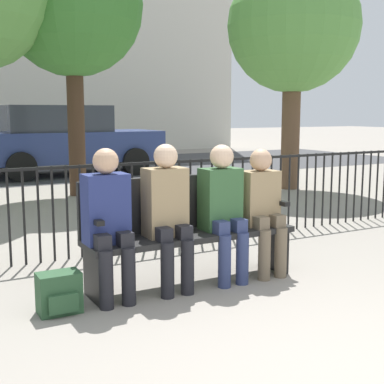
# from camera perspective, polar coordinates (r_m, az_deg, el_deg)

# --- Properties ---
(park_bench) EXTENTS (1.87, 0.45, 0.92)m
(park_bench) POSITION_cam_1_polar(r_m,az_deg,el_deg) (4.63, -0.48, -3.57)
(park_bench) COLOR black
(park_bench) RESTS_ON ground
(seated_person_0) EXTENTS (0.34, 0.39, 1.20)m
(seated_person_0) POSITION_cam_1_polar(r_m,az_deg,el_deg) (4.18, -8.93, -2.63)
(seated_person_0) COLOR black
(seated_person_0) RESTS_ON ground
(seated_person_1) EXTENTS (0.34, 0.39, 1.21)m
(seated_person_1) POSITION_cam_1_polar(r_m,az_deg,el_deg) (4.37, -2.62, -1.94)
(seated_person_1) COLOR black
(seated_person_1) RESTS_ON ground
(seated_person_2) EXTENTS (0.34, 0.39, 1.19)m
(seated_person_2) POSITION_cam_1_polar(r_m,az_deg,el_deg) (4.63, 3.34, -1.45)
(seated_person_2) COLOR navy
(seated_person_2) RESTS_ON ground
(seated_person_3) EXTENTS (0.34, 0.39, 1.14)m
(seated_person_3) POSITION_cam_1_polar(r_m,az_deg,el_deg) (4.86, 7.49, -1.36)
(seated_person_3) COLOR brown
(seated_person_3) RESTS_ON ground
(backpack) EXTENTS (0.31, 0.24, 0.31)m
(backpack) POSITION_cam_1_polar(r_m,az_deg,el_deg) (4.11, -13.97, -10.45)
(backpack) COLOR #284C2D
(backpack) RESTS_ON ground
(fence_railing) EXTENTS (9.01, 0.03, 0.95)m
(fence_railing) POSITION_cam_1_polar(r_m,az_deg,el_deg) (5.68, -6.35, -0.74)
(fence_railing) COLOR black
(fence_railing) RESTS_ON ground
(tree_0) EXTENTS (2.46, 2.46, 4.29)m
(tree_0) POSITION_cam_1_polar(r_m,az_deg,el_deg) (10.56, 10.76, 16.84)
(tree_0) COLOR brown
(tree_0) RESTS_ON ground
(tree_2) EXTENTS (2.41, 2.41, 4.48)m
(tree_2) POSITION_cam_1_polar(r_m,az_deg,el_deg) (9.82, -12.63, 18.73)
(tree_2) COLOR #422D1E
(tree_2) RESTS_ON ground
(street_surface) EXTENTS (24.00, 6.00, 0.01)m
(street_surface) POSITION_cam_1_polar(r_m,az_deg,el_deg) (14.06, -19.79, 2.04)
(street_surface) COLOR #3D3D3F
(street_surface) RESTS_ON ground
(parked_car_0) EXTENTS (4.20, 1.94, 1.62)m
(parked_car_0) POSITION_cam_1_polar(r_m,az_deg,el_deg) (12.94, -13.32, 5.52)
(parked_car_0) COLOR navy
(parked_car_0) RESTS_ON ground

